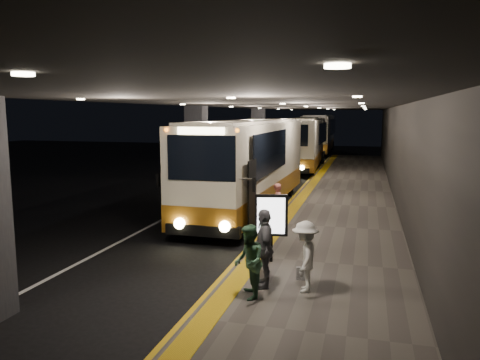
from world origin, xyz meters
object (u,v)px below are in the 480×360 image
Objects in this scene: coach_third at (319,136)px; stanchion_post at (260,228)px; coach_second at (303,145)px; bag_plain at (262,274)px; info_sign at (271,217)px; passenger_waiting_white at (305,257)px; bag_polka at (302,273)px; coach_main at (249,169)px; passenger_waiting_grey at (264,248)px; passenger_waiting_green at (249,262)px; passenger_boarding at (279,205)px.

coach_third is 35.39m from stanchion_post.
coach_second reaches higher than bag_plain.
coach_third is 6.70× the size of info_sign.
bag_polka is at bearing -169.65° from passenger_waiting_white.
coach_main reaches higher than bag_polka.
coach_main is 41.27× the size of bag_plain.
passenger_waiting_grey is 3.31m from stanchion_post.
passenger_waiting_white is at bearing -61.67° from stanchion_post.
coach_second reaches higher than bag_polka.
coach_third reaches higher than stanchion_post.
coach_second reaches higher than stanchion_post.
passenger_waiting_grey is at bearing -94.55° from passenger_waiting_white.
passenger_waiting_green is 1.00× the size of passenger_waiting_white.
passenger_waiting_green is at bearing -87.60° from coach_second.
coach_second reaches higher than passenger_waiting_white.
coach_second is 13.89m from coach_third.
passenger_waiting_white reaches higher than passenger_boarding.
passenger_waiting_grey is at bearing -71.29° from bag_plain.
stanchion_post is at bearing 177.79° from passenger_waiting_grey.
passenger_waiting_green reaches higher than passenger_boarding.
coach_main is at bearing -160.92° from passenger_waiting_white.
passenger_waiting_green is at bearing -80.84° from stanchion_post.
bag_plain is at bearing 175.35° from passenger_boarding.
stanchion_post is at bearing -154.19° from passenger_waiting_white.
stanchion_post is at bearing 103.59° from bag_plain.
coach_third is at bearing 88.41° from coach_second.
coach_main is 9.87m from passenger_waiting_green.
bag_plain is 1.80m from info_sign.
info_sign is at bearing 169.96° from passenger_waiting_grey.
passenger_waiting_grey is 1.26m from bag_polka.
coach_second is 40.48× the size of bag_plain.
coach_main reaches higher than info_sign.
passenger_waiting_green is at bearing -87.81° from coach_third.
bag_plain is at bearing -177.73° from passenger_waiting_grey.
coach_second is at bearing 94.27° from stanchion_post.
stanchion_post is (-1.58, 2.52, 0.38)m from bag_polka.
bag_polka is (-0.16, 0.70, -0.64)m from passenger_waiting_white.
passenger_boarding is 5.53m from bag_plain.
coach_main is 15.82m from coach_second.
passenger_waiting_white is 0.88× the size of passenger_waiting_grey.
bag_plain is at bearing -162.78° from bag_polka.
coach_third reaches higher than coach_main.
stanchion_post is (1.77, -5.62, -1.08)m from coach_main.
coach_second is at bearing -6.18° from passenger_boarding.
coach_third is at bearing 82.18° from info_sign.
passenger_waiting_grey is 6.27× the size of bag_plain.
bag_polka is at bearing -86.25° from coach_third.
passenger_boarding is at bearing 96.55° from bag_plain.
coach_main is 11.06× the size of stanchion_post.
passenger_waiting_green is at bearing -124.29° from bag_polka.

